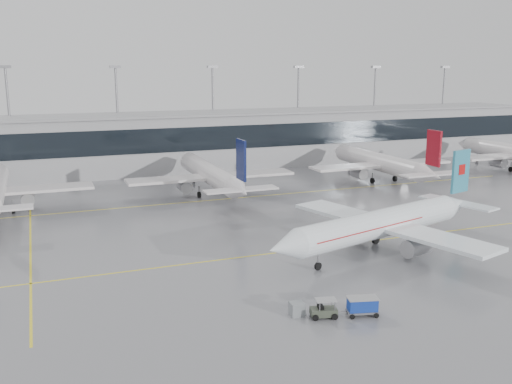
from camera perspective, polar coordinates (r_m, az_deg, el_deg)
name	(u,v)px	position (r m, az deg, el deg)	size (l,w,h in m)	color
ground	(291,251)	(70.74, 3.55, -5.90)	(320.00, 320.00, 0.00)	slate
taxi_line_main	(291,251)	(70.74, 3.55, -5.90)	(120.00, 0.25, 0.01)	yellow
taxi_line_north	(218,200)	(97.77, -3.83, -0.76)	(120.00, 0.25, 0.01)	yellow
taxi_line_cross	(30,243)	(79.07, -21.63, -4.79)	(0.25, 60.00, 0.01)	yellow
terminal	(174,142)	(127.17, -8.23, 4.93)	(180.00, 15.00, 12.00)	gray
terminal_glass	(182,140)	(119.69, -7.43, 5.22)	(180.00, 0.20, 5.00)	black
terminal_roof	(173,114)	(126.53, -8.32, 7.71)	(182.00, 16.00, 0.40)	gray
light_masts	(167,107)	(132.29, -8.93, 8.38)	(156.40, 1.00, 22.60)	gray
air_canada_jet	(387,223)	(71.53, 12.92, -3.01)	(35.38, 28.69, 11.24)	white
parked_jet_c	(211,175)	(100.46, -4.50, 1.74)	(29.64, 36.96, 11.72)	silver
parked_jet_d	(381,163)	(115.35, 12.40, 2.86)	(29.64, 36.96, 11.72)	silver
baggage_tug	(324,311)	(52.89, 6.77, -11.74)	(3.62, 2.01, 1.72)	#3B4235
baggage_cart	(362,305)	(53.65, 10.59, -11.04)	(3.09, 2.19, 1.73)	gray
gse_unit	(297,309)	(53.03, 4.10, -11.59)	(1.25, 1.16, 1.25)	gray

